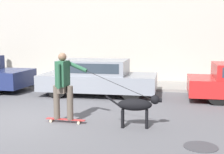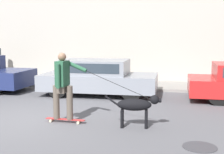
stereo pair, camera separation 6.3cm
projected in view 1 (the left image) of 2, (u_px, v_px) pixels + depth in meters
name	position (u px, v px, depth m)	size (l,w,h in m)	color
ground_plane	(27.00, 120.00, 7.79)	(36.00, 36.00, 0.00)	#545459
back_wall	(96.00, 30.00, 14.12)	(32.00, 0.30, 4.70)	#ADA89E
sidewalk_curb	(90.00, 84.00, 13.27)	(30.00, 2.03, 0.10)	gray
parked_car_1	(97.00, 77.00, 10.98)	(4.08, 1.90, 1.25)	black
dog	(137.00, 105.00, 7.08)	(1.28, 0.37, 0.77)	black
skateboarder	(63.00, 83.00, 7.44)	(2.64, 0.62, 1.69)	beige
manhole_cover	(201.00, 147.00, 5.90)	(0.64, 0.64, 0.01)	#38383D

